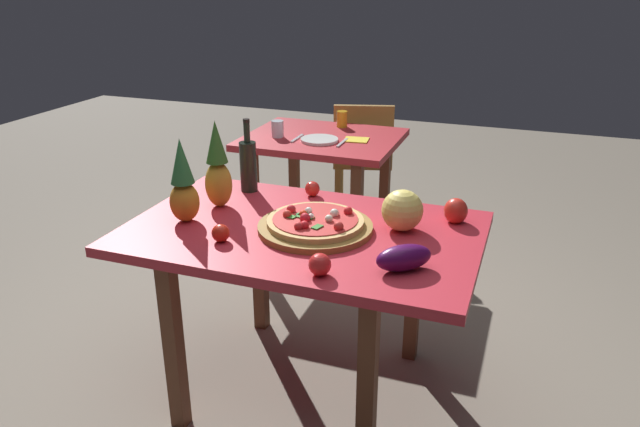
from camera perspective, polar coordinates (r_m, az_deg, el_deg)
ground_plane at (r=2.78m, az=-1.44°, el=-15.83°), size 10.00×10.00×0.00m
display_table at (r=2.43m, az=-1.59°, el=-3.30°), size 1.37×0.86×0.76m
background_table at (r=3.73m, az=0.21°, el=5.34°), size 0.90×0.74×0.76m
dining_chair at (r=4.29m, az=4.00°, el=5.50°), size 0.50×0.50×0.85m
pizza_board at (r=2.37m, az=-0.41°, el=-1.27°), size 0.45×0.45×0.02m
pizza at (r=2.36m, az=-0.44°, el=-0.66°), size 0.38×0.38×0.06m
wine_bottle at (r=2.77m, az=-6.69°, el=4.54°), size 0.08×0.08×0.33m
pineapple_left at (r=2.59m, az=-9.50°, el=4.12°), size 0.11×0.11×0.37m
pineapple_right at (r=2.47m, az=-12.62°, el=2.60°), size 0.12×0.12×0.34m
melon at (r=2.37m, az=7.67°, el=0.30°), size 0.16×0.16×0.16m
bell_pepper at (r=2.49m, az=12.52°, el=0.23°), size 0.09×0.09×0.10m
eggplant at (r=2.07m, az=7.80°, el=-4.10°), size 0.21×0.20×0.09m
tomato_at_corner at (r=2.71m, az=-0.72°, el=2.32°), size 0.07×0.07×0.07m
tomato_near_board at (r=2.29m, az=-9.23°, el=-1.81°), size 0.07×0.07×0.07m
tomato_by_bottle at (r=2.02m, az=-0.02°, el=-4.77°), size 0.08×0.08×0.08m
drinking_glass_juice at (r=3.91m, az=2.06°, el=8.78°), size 0.07×0.07×0.10m
drinking_glass_water at (r=3.68m, az=-3.97°, el=7.87°), size 0.07×0.07×0.10m
dinner_plate at (r=3.59m, az=-0.05°, el=6.88°), size 0.22×0.22×0.02m
fork_utensil at (r=3.64m, az=-2.14°, el=7.01°), size 0.02×0.18×0.01m
knife_utensil at (r=3.55m, az=2.09°, el=6.61°), size 0.02×0.18×0.01m
napkin_folded at (r=3.61m, az=3.40°, el=6.87°), size 0.15×0.14×0.01m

